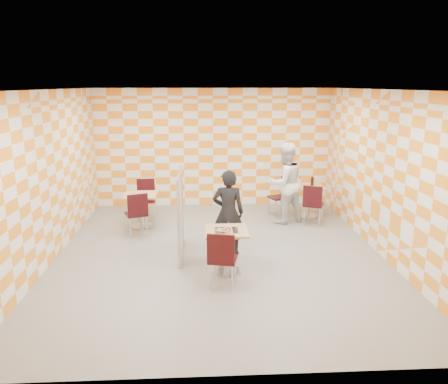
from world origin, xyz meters
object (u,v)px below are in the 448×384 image
chair_empty_near (137,211)px  sport_bottle (300,181)px  second_table (308,196)px  partition (181,213)px  chair_main_front (222,256)px  chair_second_side (282,193)px  soda_bottle (312,181)px  chair_empty_far (146,195)px  man_white (285,183)px  chair_second_front (313,202)px  man_dark (228,213)px  main_table (226,244)px  empty_table (141,205)px

chair_empty_near → sport_bottle: 3.91m
second_table → chair_empty_near: chair_empty_near is taller
second_table → partition: bearing=-142.7°
partition → sport_bottle: (2.73, 2.34, 0.05)m
chair_main_front → chair_second_side: (1.64, 3.85, 0.00)m
soda_bottle → chair_empty_far: bearing=179.3°
chair_main_front → soda_bottle: bearing=58.2°
man_white → sport_bottle: 0.69m
chair_second_front → man_dark: size_ratio=0.58×
chair_empty_far → main_table: bearing=-62.1°
main_table → chair_main_front: size_ratio=0.81×
second_table → man_white: 0.86m
chair_second_front → partition: 3.29m
soda_bottle → chair_second_side: bearing=173.9°
empty_table → chair_second_side: (3.27, 0.72, 0.04)m
empty_table → chair_main_front: bearing=-62.5°
chair_second_side → partition: bearing=-134.3°
second_table → chair_empty_far: size_ratio=0.81×
main_table → second_table: (2.14, 3.09, 0.00)m
chair_second_front → chair_empty_far: size_ratio=1.00×
chair_second_front → man_white: 0.75m
second_table → chair_empty_near: (-3.88, -1.17, 0.04)m
chair_main_front → sport_bottle: 4.34m
chair_empty_far → partition: bearing=-68.7°
second_table → chair_main_front: 4.33m
chair_empty_near → man_white: (3.22, 0.78, 0.37)m
second_table → chair_empty_far: 3.85m
partition → sport_bottle: 3.60m
main_table → chair_empty_far: size_ratio=0.81×
main_table → man_white: (1.49, 2.70, 0.41)m
second_table → soda_bottle: (0.10, 0.08, 0.34)m
chair_second_front → partition: bearing=-151.2°
main_table → sport_bottle: bearing=58.8°
chair_main_front → chair_empty_near: same height
main_table → man_white: bearing=61.2°
man_white → soda_bottle: man_white is taller
chair_second_front → chair_second_side: 0.97m
partition → empty_table: bearing=119.6°
second_table → man_white: man_white is taller
chair_second_side → chair_empty_far: (-3.24, -0.03, 0.00)m
empty_table → second_table: bearing=8.4°
chair_main_front → man_dark: bearing=82.6°
chair_main_front → chair_empty_near: bearing=122.9°
chair_second_side → chair_empty_near: 3.53m
chair_second_side → partition: (-2.33, -2.38, 0.25)m
main_table → partition: (-0.79, 0.86, 0.28)m
chair_empty_near → chair_second_side: bearing=22.0°
chair_empty_far → soda_bottle: size_ratio=4.02×
second_table → partition: 3.69m
second_table → chair_second_side: bearing=165.8°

